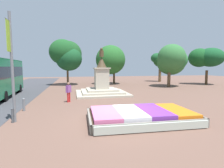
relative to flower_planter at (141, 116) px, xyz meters
The scene contains 12 objects.
ground_plane 1.21m from the flower_planter, 158.43° to the left, with size 87.77×87.77×0.00m, color brown.
flower_planter is the anchor object (origin of this frame).
statue_monument 9.78m from the flower_planter, 93.34° to the left, with size 5.33×5.33×4.91m.
banner_pole 7.23m from the flower_planter, 169.24° to the left, with size 0.14×0.69×5.67m.
pedestrian_crossing_plaza 7.25m from the flower_planter, 122.88° to the left, with size 0.45×0.42×1.65m.
kerb_bollard_mid_b 6.75m from the flower_planter, behind, with size 0.11×0.11×0.80m.
kerb_bollard_north 7.71m from the flower_planter, 151.05° to the left, with size 0.17×0.17×0.86m.
park_tree_far_left 18.61m from the flower_planter, 54.09° to the left, with size 4.70×5.10×6.15m.
park_tree_behind_statue 24.57m from the flower_planter, 42.40° to the left, with size 5.18×4.72×6.00m.
park_tree_far_right 26.94m from the flower_planter, 60.63° to the left, with size 3.15×2.90×5.65m.
park_tree_street_side 21.06m from the flower_planter, 82.12° to the left, with size 5.03×5.13×6.53m.
park_tree_mid_canopy 21.22m from the flower_planter, 102.34° to the left, with size 5.01×4.76×7.18m.
Camera 1 is at (-2.42, -9.02, 2.90)m, focal length 28.00 mm.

